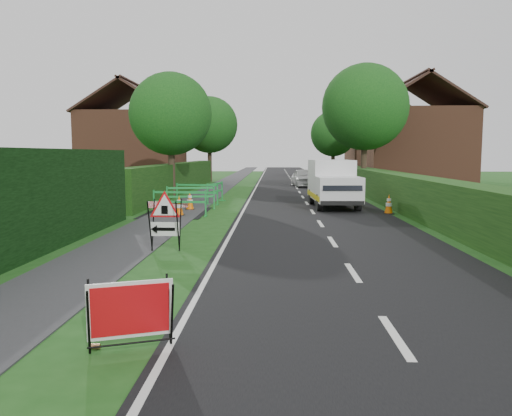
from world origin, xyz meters
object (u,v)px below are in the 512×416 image
object	(u,v)px
triangle_sign	(163,216)
red_rect_sign	(130,311)
works_van	(333,182)
hatchback_car	(304,177)

from	to	relation	value
triangle_sign	red_rect_sign	bearing A→B (deg)	-80.56
red_rect_sign	works_van	world-z (taller)	works_van
triangle_sign	hatchback_car	bearing A→B (deg)	79.37
hatchback_car	triangle_sign	bearing A→B (deg)	-105.78
works_van	hatchback_car	size ratio (longest dim) A/B	1.20
works_van	triangle_sign	bearing A→B (deg)	-119.25
works_van	hatchback_car	world-z (taller)	works_van
red_rect_sign	triangle_sign	world-z (taller)	triangle_sign
triangle_sign	works_van	xyz separation A→B (m)	(5.28, 10.38, 0.24)
red_rect_sign	works_van	size ratio (longest dim) A/B	0.24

